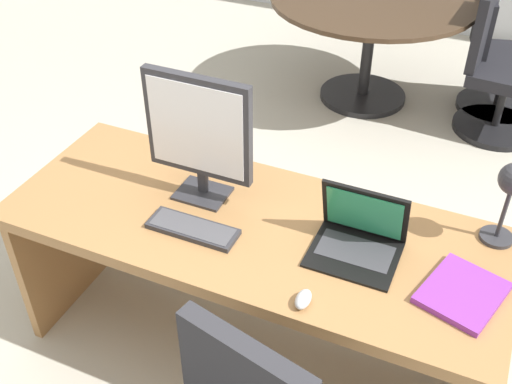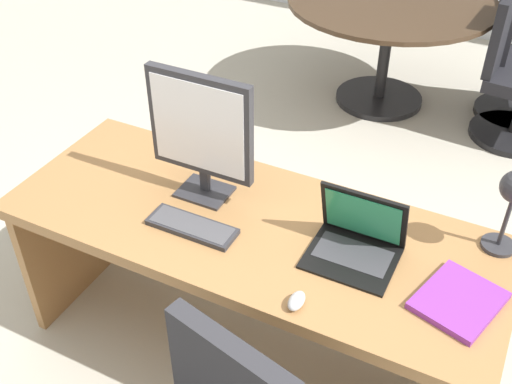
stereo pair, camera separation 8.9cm
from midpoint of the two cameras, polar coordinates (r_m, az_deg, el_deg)
name	(u,v)px [view 2 (the right image)]	position (r m, az deg, el deg)	size (l,w,h in m)	color
ground	(363,174)	(3.87, 10.46, 1.66)	(12.00, 12.00, 0.00)	#B7B2A3
desk	(257,253)	(2.45, 1.12, -5.62)	(1.89, 0.73, 0.75)	#9E7042
monitor	(201,130)	(2.27, -4.01, 5.73)	(0.42, 0.16, 0.51)	#2D2D33
laptop	(358,234)	(2.17, 10.58, -3.83)	(0.30, 0.26, 0.25)	black
keyboard	(192,227)	(2.27, -4.79, -3.21)	(0.34, 0.12, 0.02)	#2D2D33
mouse	(297,301)	(2.00, 5.06, -9.99)	(0.05, 0.09, 0.04)	#B7BABF
book	(459,300)	(2.12, 19.36, -9.44)	(0.30, 0.33, 0.02)	purple
meeting_table	(389,25)	(4.43, 12.72, 14.79)	(1.38, 1.38, 0.76)	black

